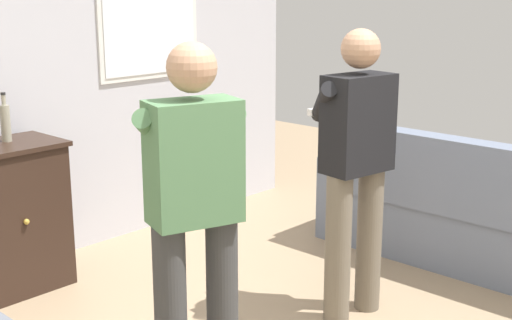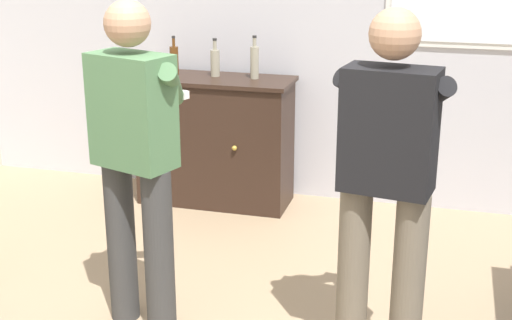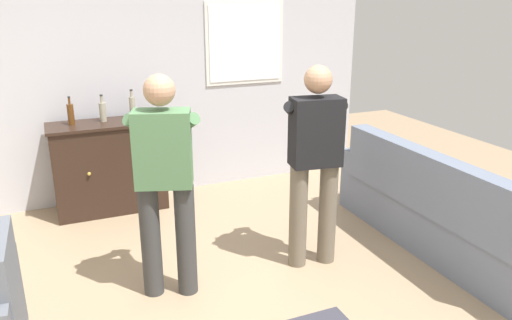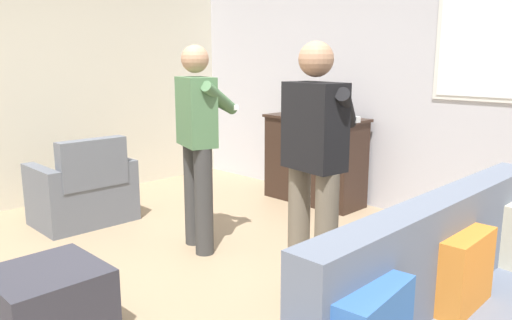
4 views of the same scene
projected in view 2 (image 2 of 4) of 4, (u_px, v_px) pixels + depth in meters
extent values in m
cube|color=silver|center=(295.00, 12.00, 5.22)|extent=(5.20, 0.12, 2.80)
cube|color=black|center=(215.00, 143.00, 5.31)|extent=(1.11, 0.44, 0.92)
cube|color=black|center=(214.00, 80.00, 5.16)|extent=(1.15, 0.48, 0.03)
sphere|color=#B79338|center=(176.00, 143.00, 5.14)|extent=(0.04, 0.04, 0.04)
sphere|color=#B79338|center=(234.00, 148.00, 5.02)|extent=(0.04, 0.04, 0.04)
cylinder|color=#593314|center=(174.00, 61.00, 5.23)|extent=(0.06, 0.06, 0.21)
cylinder|color=#593314|center=(174.00, 42.00, 5.19)|extent=(0.02, 0.02, 0.06)
cylinder|color=#262626|center=(173.00, 37.00, 5.18)|extent=(0.03, 0.03, 0.02)
cylinder|color=gray|center=(255.00, 63.00, 5.09)|extent=(0.06, 0.06, 0.23)
cylinder|color=gray|center=(255.00, 42.00, 5.05)|extent=(0.03, 0.03, 0.06)
cylinder|color=#262626|center=(255.00, 37.00, 5.04)|extent=(0.03, 0.03, 0.02)
cylinder|color=gray|center=(215.00, 63.00, 5.18)|extent=(0.07, 0.07, 0.19)
cylinder|color=gray|center=(215.00, 45.00, 5.14)|extent=(0.03, 0.03, 0.07)
cylinder|color=#262626|center=(215.00, 39.00, 5.13)|extent=(0.03, 0.03, 0.02)
cylinder|color=#383838|center=(121.00, 241.00, 3.70)|extent=(0.15, 0.15, 0.88)
cylinder|color=#383838|center=(159.00, 253.00, 3.56)|extent=(0.15, 0.15, 0.88)
cube|color=#4C754C|center=(132.00, 111.00, 3.41)|extent=(0.45, 0.34, 0.55)
sphere|color=tan|center=(127.00, 23.00, 3.28)|extent=(0.22, 0.22, 0.22)
cylinder|color=#4C754C|center=(136.00, 80.00, 3.56)|extent=(0.41, 0.33, 0.29)
cylinder|color=#4C754C|center=(172.00, 85.00, 3.44)|extent=(0.21, 0.44, 0.29)
cube|color=white|center=(176.00, 94.00, 3.65)|extent=(0.15, 0.09, 0.04)
cylinder|color=#6B6051|center=(353.00, 274.00, 3.35)|extent=(0.15, 0.15, 0.88)
cylinder|color=#6B6051|center=(408.00, 284.00, 3.25)|extent=(0.15, 0.15, 0.88)
cube|color=black|center=(389.00, 130.00, 3.08)|extent=(0.43, 0.28, 0.55)
sphere|color=tan|center=(395.00, 34.00, 2.95)|extent=(0.22, 0.22, 0.22)
cylinder|color=black|center=(374.00, 95.00, 3.23)|extent=(0.37, 0.38, 0.29)
cylinder|color=black|center=(425.00, 100.00, 3.14)|extent=(0.28, 0.43, 0.29)
cube|color=white|center=(406.00, 108.00, 3.35)|extent=(0.15, 0.06, 0.04)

